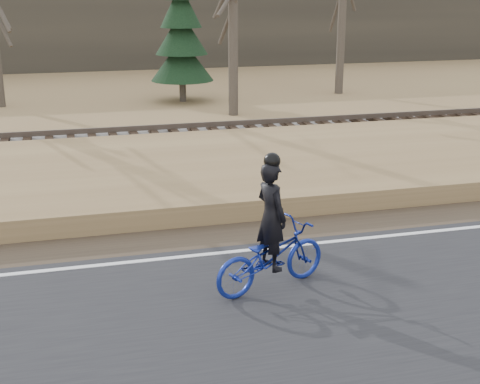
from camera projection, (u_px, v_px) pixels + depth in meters
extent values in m
cube|color=#473A2B|center=(476.00, 211.00, 14.53)|extent=(120.00, 1.60, 0.04)
cube|color=olive|center=(410.00, 167.00, 17.24)|extent=(120.00, 5.00, 0.44)
cube|color=slate|center=(350.00, 136.00, 20.74)|extent=(120.00, 3.00, 0.45)
cube|color=black|center=(350.00, 126.00, 20.65)|extent=(120.00, 2.40, 0.14)
cube|color=brown|center=(360.00, 126.00, 19.95)|extent=(120.00, 0.07, 0.15)
cube|color=brown|center=(341.00, 117.00, 21.27)|extent=(120.00, 0.07, 0.15)
cube|color=#383328|center=(203.00, 14.00, 40.21)|extent=(120.00, 4.00, 6.00)
imported|color=navy|center=(271.00, 257.00, 10.61)|extent=(2.17, 1.35, 1.08)
imported|color=black|center=(271.00, 216.00, 10.40)|extent=(0.60, 0.74, 1.74)
sphere|color=black|center=(272.00, 161.00, 10.14)|extent=(0.26, 0.26, 0.26)
cylinder|color=#4A4236|center=(233.00, 21.00, 24.19)|extent=(0.36, 0.36, 6.91)
cylinder|color=#4A4236|center=(183.00, 87.00, 27.96)|extent=(0.28, 0.28, 1.17)
cone|color=black|center=(182.00, 60.00, 27.62)|extent=(2.60, 2.60, 1.71)
cone|color=black|center=(181.00, 33.00, 27.30)|extent=(2.15, 2.15, 1.71)
cone|color=black|center=(181.00, 6.00, 26.97)|extent=(1.70, 1.70, 1.71)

